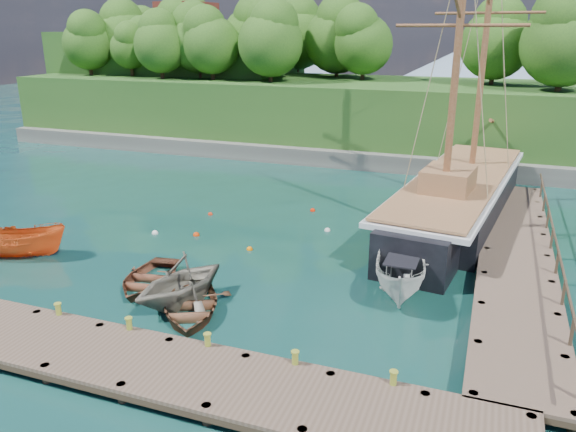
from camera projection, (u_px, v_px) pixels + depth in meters
name	position (u px, v px, depth m)	size (l,w,h in m)	color
ground	(224.00, 288.00, 23.53)	(160.00, 160.00, 0.00)	#10382D
dock_near	(186.00, 374.00, 16.95)	(20.00, 3.20, 1.10)	brown
dock_east	(516.00, 255.00, 25.84)	(3.20, 24.00, 1.10)	brown
bollard_0	(61.00, 329.00, 20.31)	(0.26, 0.26, 0.45)	olive
bollard_1	(131.00, 345.00, 19.32)	(0.26, 0.26, 0.45)	olive
bollard_2	(209.00, 362.00, 18.34)	(0.26, 0.26, 0.45)	olive
bollard_3	(295.00, 381.00, 17.35)	(0.26, 0.26, 0.45)	olive
bollard_4	(392.00, 402.00, 16.36)	(0.26, 0.26, 0.45)	olive
rowboat_0	(149.00, 285.00, 23.83)	(2.90, 4.07, 0.84)	brown
rowboat_1	(181.00, 304.00, 22.20)	(3.64, 4.22, 2.22)	slate
rowboat_2	(191.00, 313.00, 21.44)	(3.10, 4.34, 0.90)	brown
motorboat_orange	(22.00, 257.00, 26.76)	(1.67, 4.45, 1.72)	#D9531B
cabin_boat_white	(400.00, 292.00, 23.17)	(2.04, 5.41, 2.09)	silver
schooner	(457.00, 201.00, 31.70)	(7.12, 26.32, 19.11)	black
mooring_buoy_0	(155.00, 234.00, 29.78)	(0.33, 0.33, 0.33)	white
mooring_buoy_1	(196.00, 236.00, 29.50)	(0.34, 0.34, 0.34)	red
mooring_buoy_2	(250.00, 250.00, 27.60)	(0.30, 0.30, 0.30)	orange
mooring_buoy_3	(327.00, 231.00, 30.16)	(0.32, 0.32, 0.32)	silver
mooring_buoy_4	(210.00, 215.00, 32.78)	(0.28, 0.28, 0.28)	red
mooring_buoy_5	(313.00, 211.00, 33.47)	(0.30, 0.30, 0.30)	red
headland	(247.00, 81.00, 53.90)	(51.00, 19.31, 12.90)	#474744
distant_ridge	(461.00, 71.00, 82.99)	(117.00, 40.00, 10.00)	#728CA5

